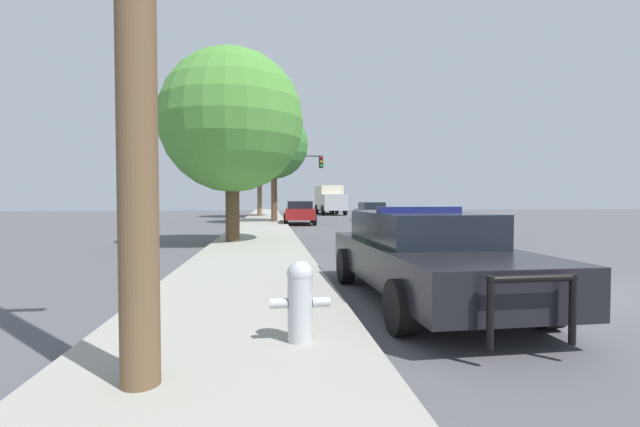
% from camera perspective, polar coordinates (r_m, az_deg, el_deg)
% --- Properties ---
extents(ground_plane, '(110.00, 110.00, 0.00)m').
position_cam_1_polar(ground_plane, '(8.68, 26.27, -8.80)').
color(ground_plane, '#4F4F54').
extents(sidewalk_left, '(3.00, 110.00, 0.13)m').
position_cam_1_polar(sidewalk_left, '(7.31, -10.16, -10.10)').
color(sidewalk_left, '#99968C').
rests_on(sidewalk_left, ground_plane).
extents(police_car, '(2.20, 5.18, 1.46)m').
position_cam_1_polar(police_car, '(6.91, 13.62, -5.20)').
color(police_car, black).
rests_on(police_car, ground_plane).
extents(fire_hydrant, '(0.62, 0.27, 0.83)m').
position_cam_1_polar(fire_hydrant, '(4.45, -2.67, -11.25)').
color(fire_hydrant, '#B7BCC1').
rests_on(fire_hydrant, sidewalk_left).
extents(traffic_light, '(3.92, 0.35, 4.88)m').
position_cam_1_polar(traffic_light, '(32.33, -3.58, 5.50)').
color(traffic_light, '#424247').
rests_on(traffic_light, sidewalk_left).
extents(car_background_distant, '(2.18, 4.30, 1.23)m').
position_cam_1_polar(car_background_distant, '(48.53, 0.53, 0.84)').
color(car_background_distant, black).
rests_on(car_background_distant, ground_plane).
extents(car_background_oncoming, '(2.05, 4.06, 1.36)m').
position_cam_1_polar(car_background_oncoming, '(31.45, 6.97, 0.34)').
color(car_background_oncoming, '#474C51').
rests_on(car_background_oncoming, ground_plane).
extents(car_background_midblock, '(2.15, 4.64, 1.46)m').
position_cam_1_polar(car_background_midblock, '(27.05, -2.72, 0.21)').
color(car_background_midblock, maroon).
rests_on(car_background_midblock, ground_plane).
extents(box_truck, '(2.58, 7.93, 2.99)m').
position_cam_1_polar(box_truck, '(44.75, 1.26, 1.96)').
color(box_truck, '#B7B7BC').
rests_on(box_truck, ground_plane).
extents(tree_sidewalk_far, '(5.79, 5.79, 8.59)m').
position_cam_1_polar(tree_sidewalk_far, '(37.94, -8.09, 8.29)').
color(tree_sidewalk_far, brown).
rests_on(tree_sidewalk_far, sidewalk_left).
extents(tree_sidewalk_near, '(4.88, 4.88, 6.57)m').
position_cam_1_polar(tree_sidewalk_near, '(15.23, -11.66, 11.95)').
color(tree_sidewalk_near, '#4C3823').
rests_on(tree_sidewalk_near, sidewalk_left).
extents(tree_sidewalk_mid, '(4.45, 4.45, 7.25)m').
position_cam_1_polar(tree_sidewalk_mid, '(28.35, -6.17, 9.09)').
color(tree_sidewalk_mid, brown).
rests_on(tree_sidewalk_mid, sidewalk_left).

